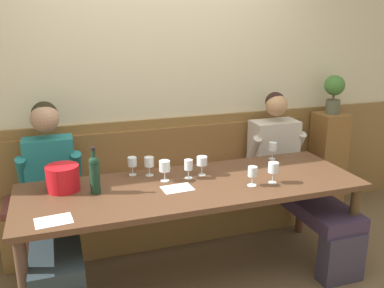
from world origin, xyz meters
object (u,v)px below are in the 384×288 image
(wine_bottle_clear_water, at_px, (95,173))
(wine_glass_center_front, at_px, (165,167))
(wall_bench, at_px, (169,205))
(dining_table, at_px, (193,194))
(wine_glass_near_bucket, at_px, (273,147))
(person_left_seat, at_px, (52,200))
(wine_glass_right_end, at_px, (188,166))
(person_center_left_seat, at_px, (292,172))
(wine_glass_by_bottle, at_px, (149,163))
(wine_glass_center_rear, at_px, (253,173))
(wine_glass_mid_left, at_px, (273,168))
(wine_glass_left_end, at_px, (202,161))
(ice_bucket, at_px, (63,178))
(potted_plant, at_px, (334,91))
(wine_glass_mid_right, at_px, (132,163))

(wine_bottle_clear_water, bearing_deg, wine_glass_center_front, 6.81)
(wall_bench, distance_m, dining_table, 0.77)
(wine_glass_near_bucket, bearing_deg, person_left_seat, -179.72)
(person_left_seat, relative_size, wine_glass_right_end, 8.84)
(person_center_left_seat, xyz_separation_m, wine_glass_by_bottle, (-1.26, -0.04, 0.24))
(wine_glass_near_bucket, xyz_separation_m, wine_glass_by_bottle, (-1.06, -0.05, -0.00))
(person_center_left_seat, height_order, wine_glass_center_rear, person_center_left_seat)
(person_left_seat, relative_size, wine_glass_near_bucket, 8.91)
(wall_bench, distance_m, person_center_left_seat, 1.12)
(person_center_left_seat, xyz_separation_m, wine_glass_mid_left, (-0.46, -0.47, 0.25))
(dining_table, height_order, wine_glass_near_bucket, wine_glass_near_bucket)
(wine_glass_left_end, bearing_deg, wine_glass_center_rear, -49.45)
(dining_table, relative_size, wine_bottle_clear_water, 7.52)
(ice_bucket, relative_size, wine_glass_center_rear, 1.58)
(wine_bottle_clear_water, distance_m, potted_plant, 2.43)
(wine_glass_by_bottle, bearing_deg, ice_bucket, -172.25)
(person_center_left_seat, xyz_separation_m, wine_glass_near_bucket, (-0.20, 0.01, 0.24))
(dining_table, height_order, wine_glass_by_bottle, wine_glass_by_bottle)
(wall_bench, height_order, wine_glass_mid_left, wall_bench)
(wall_bench, xyz_separation_m, wine_glass_mid_left, (0.55, -0.82, 0.57))
(wine_glass_mid_right, bearing_deg, wine_glass_mid_left, -27.23)
(wall_bench, distance_m, person_left_seat, 1.08)
(person_center_left_seat, distance_m, ice_bucket, 1.90)
(dining_table, bearing_deg, person_left_seat, 162.14)
(wine_glass_left_end, height_order, wine_glass_center_rear, wine_glass_left_end)
(wall_bench, xyz_separation_m, ice_bucket, (-0.87, -0.49, 0.55))
(ice_bucket, distance_m, wine_glass_left_end, 0.99)
(wine_bottle_clear_water, bearing_deg, person_left_seat, 139.86)
(person_left_seat, bearing_deg, wine_glass_center_front, -13.22)
(wine_glass_by_bottle, distance_m, wine_glass_center_rear, 0.77)
(person_left_seat, bearing_deg, wine_glass_near_bucket, 0.28)
(wine_glass_by_bottle, bearing_deg, wine_glass_left_end, -17.59)
(ice_bucket, xyz_separation_m, potted_plant, (2.53, 0.52, 0.38))
(dining_table, relative_size, person_center_left_seat, 1.94)
(wine_glass_mid_left, xyz_separation_m, potted_plant, (1.11, 0.86, 0.36))
(person_left_seat, xyz_separation_m, wine_glass_center_front, (0.78, -0.18, 0.22))
(wall_bench, distance_m, wine_glass_mid_left, 1.14)
(dining_table, height_order, potted_plant, potted_plant)
(wine_bottle_clear_water, bearing_deg, wall_bench, 42.16)
(wine_glass_near_bucket, relative_size, wine_glass_right_end, 0.99)
(ice_bucket, relative_size, wine_glass_left_end, 1.53)
(person_left_seat, bearing_deg, ice_bucket, -55.17)
(wine_glass_near_bucket, bearing_deg, potted_plant, 24.45)
(wine_glass_near_bucket, bearing_deg, wine_glass_center_rear, -131.59)
(person_left_seat, relative_size, wine_bottle_clear_water, 3.95)
(wall_bench, relative_size, wine_glass_center_front, 17.72)
(wine_glass_near_bucket, bearing_deg, wine_glass_mid_right, 180.00)
(wall_bench, distance_m, wine_glass_right_end, 0.78)
(wine_glass_left_end, distance_m, wine_glass_by_bottle, 0.39)
(wine_bottle_clear_water, xyz_separation_m, wine_glass_left_end, (0.79, 0.08, -0.03))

